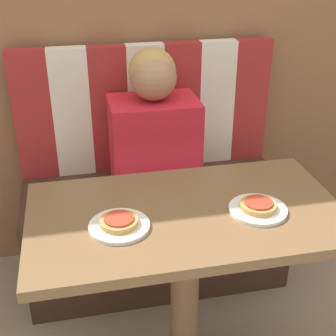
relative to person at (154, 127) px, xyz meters
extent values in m
cube|color=#382319|center=(0.00, 0.00, -0.53)|extent=(1.17, 0.48, 0.49)
cube|color=maroon|center=(-0.50, 0.21, 0.01)|extent=(0.17, 0.06, 0.59)
cube|color=beige|center=(-0.34, 0.21, 0.01)|extent=(0.17, 0.06, 0.59)
cube|color=maroon|center=(-0.17, 0.21, 0.01)|extent=(0.17, 0.06, 0.59)
cube|color=beige|center=(0.00, 0.21, 0.01)|extent=(0.17, 0.06, 0.59)
cube|color=maroon|center=(0.17, 0.21, 0.01)|extent=(0.17, 0.06, 0.59)
cube|color=beige|center=(0.34, 0.21, 0.01)|extent=(0.17, 0.06, 0.59)
cube|color=maroon|center=(0.50, 0.21, 0.01)|extent=(0.17, 0.06, 0.59)
cube|color=brown|center=(0.00, -0.58, -0.08)|extent=(1.02, 0.57, 0.03)
cylinder|color=brown|center=(0.00, -0.58, -0.44)|extent=(0.10, 0.10, 0.68)
cube|color=red|center=(0.00, 0.00, -0.08)|extent=(0.37, 0.26, 0.41)
sphere|color=#9E7051|center=(0.00, 0.00, 0.21)|extent=(0.19, 0.19, 0.19)
sphere|color=#AD8447|center=(0.00, 0.02, 0.23)|extent=(0.19, 0.19, 0.19)
cylinder|color=white|center=(-0.22, -0.63, -0.05)|extent=(0.19, 0.19, 0.01)
cylinder|color=white|center=(0.22, -0.63, -0.05)|extent=(0.19, 0.19, 0.01)
cylinder|color=#C68E47|center=(-0.22, -0.63, -0.04)|extent=(0.12, 0.12, 0.02)
cylinder|color=#B73823|center=(-0.22, -0.63, -0.03)|extent=(0.09, 0.09, 0.01)
cylinder|color=#C68E47|center=(0.22, -0.63, -0.04)|extent=(0.12, 0.12, 0.02)
cylinder|color=#B73823|center=(0.22, -0.63, -0.03)|extent=(0.09, 0.09, 0.01)
camera|label=1|loc=(-0.32, -1.81, 0.75)|focal=50.00mm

